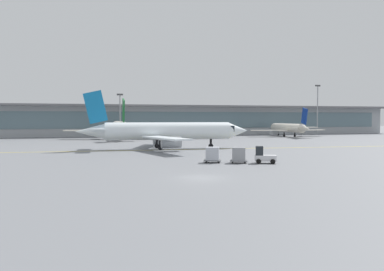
# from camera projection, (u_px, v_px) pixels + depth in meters

# --- Properties ---
(ground_plane) EXTENTS (400.00, 400.00, 0.00)m
(ground_plane) POSITION_uv_depth(u_px,v_px,m) (201.00, 178.00, 37.85)
(ground_plane) COLOR slate
(taxiway_centreline_stripe) EXTENTS (109.83, 6.86, 0.01)m
(taxiway_centreline_stripe) POSITION_uv_depth(u_px,v_px,m) (171.00, 150.00, 71.26)
(taxiway_centreline_stripe) COLOR yellow
(taxiway_centreline_stripe) RESTS_ON ground_plane
(terminal_concourse) EXTENTS (198.69, 11.00, 9.60)m
(terminal_concourse) POSITION_uv_depth(u_px,v_px,m) (113.00, 120.00, 125.27)
(terminal_concourse) COLOR #9EA3A8
(terminal_concourse) RESTS_ON ground_plane
(gate_airplane_1) EXTENTS (28.80, 30.92, 10.26)m
(gate_airplane_1) POSITION_uv_depth(u_px,v_px,m) (120.00, 127.00, 108.12)
(gate_airplane_1) COLOR silver
(gate_airplane_1) RESTS_ON ground_plane
(gate_airplane_2) EXTENTS (23.82, 25.65, 8.50)m
(gate_airplane_2) POSITION_uv_depth(u_px,v_px,m) (288.00, 128.00, 121.53)
(gate_airplane_2) COLOR silver
(gate_airplane_2) RESTS_ON ground_plane
(taxiing_regional_jet) EXTENTS (31.40, 29.15, 10.40)m
(taxiing_regional_jet) POSITION_uv_depth(u_px,v_px,m) (166.00, 132.00, 72.95)
(taxiing_regional_jet) COLOR white
(taxiing_regional_jet) RESTS_ON ground_plane
(baggage_tug) EXTENTS (2.94, 2.39, 2.10)m
(baggage_tug) POSITION_uv_depth(u_px,v_px,m) (264.00, 156.00, 49.95)
(baggage_tug) COLOR silver
(baggage_tug) RESTS_ON ground_plane
(cargo_dolly_lead) EXTENTS (2.56, 2.29, 1.94)m
(cargo_dolly_lead) POSITION_uv_depth(u_px,v_px,m) (239.00, 154.00, 50.31)
(cargo_dolly_lead) COLOR #595B60
(cargo_dolly_lead) RESTS_ON ground_plane
(cargo_dolly_trailing) EXTENTS (2.56, 2.29, 1.94)m
(cargo_dolly_trailing) POSITION_uv_depth(u_px,v_px,m) (212.00, 154.00, 50.70)
(cargo_dolly_trailing) COLOR #595B60
(cargo_dolly_trailing) RESTS_ON ground_plane
(apron_light_mast_1) EXTENTS (1.80, 0.36, 12.64)m
(apron_light_mast_1) POSITION_uv_depth(u_px,v_px,m) (120.00, 113.00, 118.48)
(apron_light_mast_1) COLOR gray
(apron_light_mast_1) RESTS_ON ground_plane
(apron_light_mast_2) EXTENTS (1.80, 0.36, 16.43)m
(apron_light_mast_2) POSITION_uv_depth(u_px,v_px,m) (317.00, 108.00, 133.83)
(apron_light_mast_2) COLOR gray
(apron_light_mast_2) RESTS_ON ground_plane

